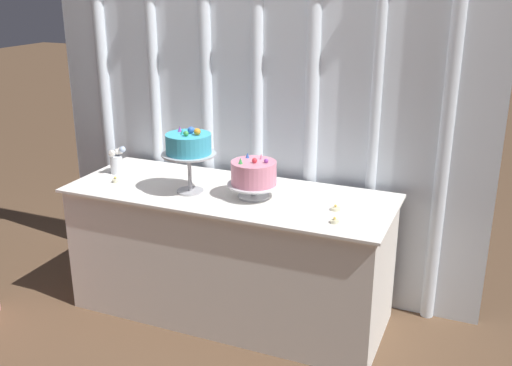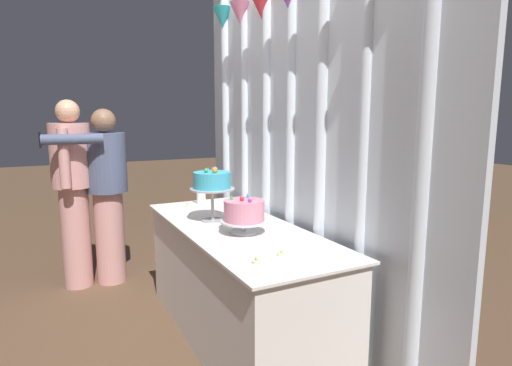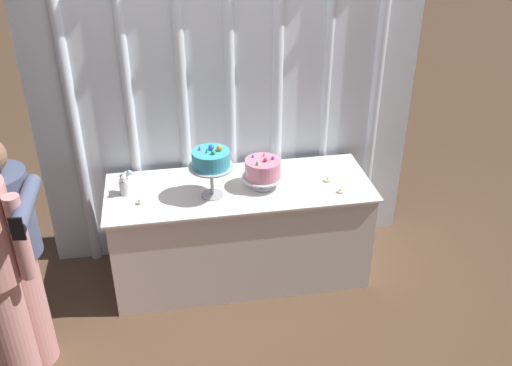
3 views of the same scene
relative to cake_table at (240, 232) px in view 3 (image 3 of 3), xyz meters
The scene contains 10 objects.
ground_plane 0.40m from the cake_table, 90.00° to the right, with size 24.00×24.00×0.00m, color brown.
draped_curtain 1.10m from the cake_table, 91.43° to the left, with size 2.81×0.17×2.64m.
cake_table is the anchor object (origin of this frame).
cake_display_nearleft 0.69m from the cake_table, 156.48° to the right, with size 0.31×0.31×0.38m.
cake_display_nearright 0.54m from the cake_table, ahead, with size 0.29×0.29×0.24m.
flower_vase 0.92m from the cake_table, behind, with size 0.10×0.11×0.17m.
tealight_far_left 0.81m from the cake_table, behind, with size 0.04×0.04×0.04m.
tealight_near_left 0.75m from the cake_table, ahead, with size 0.05×0.05×0.03m.
tealight_near_right 0.81m from the cake_table, 16.56° to the right, with size 0.04×0.04×0.03m.
guest_girl_blue_dress 1.61m from the cake_table, 156.27° to the right, with size 0.51×0.71×1.55m.
Camera 3 is at (-0.49, -3.33, 2.80)m, focal length 39.94 mm.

